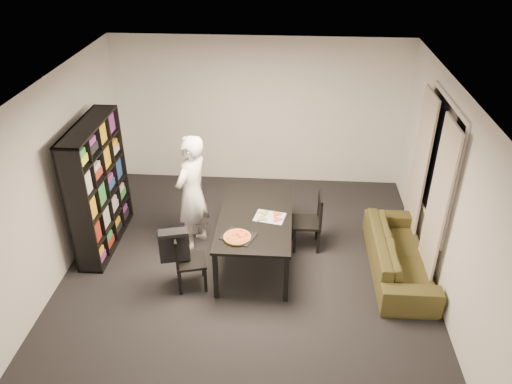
# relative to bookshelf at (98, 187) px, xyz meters

# --- Properties ---
(room) EXTENTS (5.01, 5.51, 2.61)m
(room) POSITION_rel_bookshelf_xyz_m (2.16, -0.60, 0.35)
(room) COLOR black
(room) RESTS_ON ground
(window_pane) EXTENTS (0.02, 1.40, 1.60)m
(window_pane) POSITION_rel_bookshelf_xyz_m (4.64, -0.00, 0.55)
(window_pane) COLOR black
(window_pane) RESTS_ON room
(window_frame) EXTENTS (0.03, 1.52, 1.72)m
(window_frame) POSITION_rel_bookshelf_xyz_m (4.64, -0.00, 0.55)
(window_frame) COLOR white
(window_frame) RESTS_ON room
(curtain_left) EXTENTS (0.03, 0.70, 2.25)m
(curtain_left) POSITION_rel_bookshelf_xyz_m (4.56, -0.52, 0.20)
(curtain_left) COLOR beige
(curtain_left) RESTS_ON room
(curtain_right) EXTENTS (0.03, 0.70, 2.25)m
(curtain_right) POSITION_rel_bookshelf_xyz_m (4.56, 0.52, 0.20)
(curtain_right) COLOR beige
(curtain_right) RESTS_ON room
(bookshelf) EXTENTS (0.35, 1.50, 1.90)m
(bookshelf) POSITION_rel_bookshelf_xyz_m (0.00, 0.00, 0.00)
(bookshelf) COLOR black
(bookshelf) RESTS_ON room
(dining_table) EXTENTS (0.99, 1.78, 0.74)m
(dining_table) POSITION_rel_bookshelf_xyz_m (2.26, -0.25, -0.27)
(dining_table) COLOR black
(dining_table) RESTS_ON room
(chair_left) EXTENTS (0.47, 0.47, 0.83)m
(chair_left) POSITION_rel_bookshelf_xyz_m (1.38, -0.90, -0.48)
(chair_left) COLOR black
(chair_left) RESTS_ON room
(chair_right) EXTENTS (0.42, 0.42, 0.87)m
(chair_right) POSITION_rel_bookshelf_xyz_m (3.06, 0.11, -0.45)
(chair_right) COLOR black
(chair_right) RESTS_ON room
(draped_jacket) EXTENTS (0.39, 0.25, 0.46)m
(draped_jacket) POSITION_rel_bookshelf_xyz_m (1.27, -0.93, -0.27)
(draped_jacket) COLOR black
(draped_jacket) RESTS_ON chair_left
(person) EXTENTS (0.65, 0.76, 1.77)m
(person) POSITION_rel_bookshelf_xyz_m (1.33, 0.03, -0.07)
(person) COLOR white
(person) RESTS_ON room
(baking_tray) EXTENTS (0.49, 0.45, 0.01)m
(baking_tray) POSITION_rel_bookshelf_xyz_m (2.08, -0.77, -0.20)
(baking_tray) COLOR black
(baking_tray) RESTS_ON dining_table
(pepperoni_pizza) EXTENTS (0.35, 0.35, 0.03)m
(pepperoni_pizza) POSITION_rel_bookshelf_xyz_m (2.06, -0.82, -0.18)
(pepperoni_pizza) COLOR #AA8131
(pepperoni_pizza) RESTS_ON dining_table
(kitchen_towel) EXTENTS (0.45, 0.38, 0.01)m
(kitchen_towel) POSITION_rel_bookshelf_xyz_m (2.45, -0.29, -0.20)
(kitchen_towel) COLOR silver
(kitchen_towel) RESTS_ON dining_table
(pizza_slices) EXTENTS (0.44, 0.40, 0.01)m
(pizza_slices) POSITION_rel_bookshelf_xyz_m (2.45, -0.29, -0.19)
(pizza_slices) COLOR #BD7C3B
(pizza_slices) RESTS_ON dining_table
(sofa) EXTENTS (0.75, 1.92, 0.56)m
(sofa) POSITION_rel_bookshelf_xyz_m (4.24, -0.38, -0.67)
(sofa) COLOR #413D1A
(sofa) RESTS_ON room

